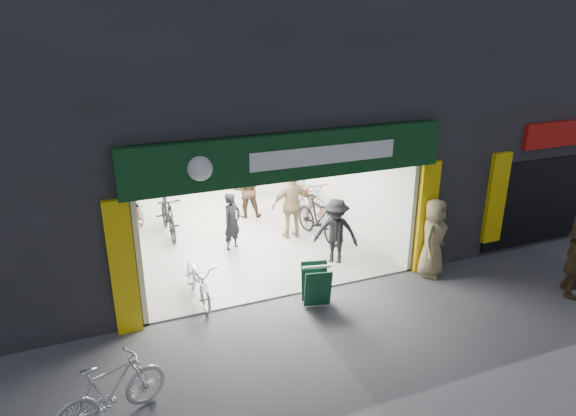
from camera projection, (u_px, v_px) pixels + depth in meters
ground at (290, 296)px, 10.78m from camera, size 60.00×60.00×0.00m
building at (252, 63)px, 13.90m from camera, size 17.00×10.27×8.00m
bike_left_front at (198, 280)px, 10.51m from camera, size 0.68×1.74×0.90m
bike_left_midfront at (168, 215)px, 13.53m from camera, size 0.57×1.98×1.19m
bike_left_midback at (135, 205)px, 14.42m from camera, size 0.83×2.01×1.03m
bike_left_back at (134, 203)px, 14.58m from camera, size 0.74×1.82×1.06m
bike_right_front at (319, 219)px, 13.32m from camera, size 0.87×1.98×1.15m
bike_right_mid at (311, 195)px, 15.35m from camera, size 0.77×1.88×0.96m
bike_right_back at (308, 198)px, 14.72m from camera, size 0.65×2.02×1.20m
parked_bike at (111, 391)px, 7.31m from camera, size 1.76×1.02×1.02m
customer_a at (232, 222)px, 12.65m from camera, size 0.65×0.59×1.49m
customer_b at (247, 189)px, 14.67m from camera, size 0.96×0.82×1.71m
customer_c at (336, 232)px, 11.91m from camera, size 1.19×1.10×1.61m
customer_d at (292, 205)px, 13.25m from camera, size 1.11×0.52×1.85m
pedestrian_near at (433, 238)px, 11.36m from camera, size 1.06×0.98×1.82m
sandwich_board at (316, 284)px, 10.31m from camera, size 0.65×0.66×0.84m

